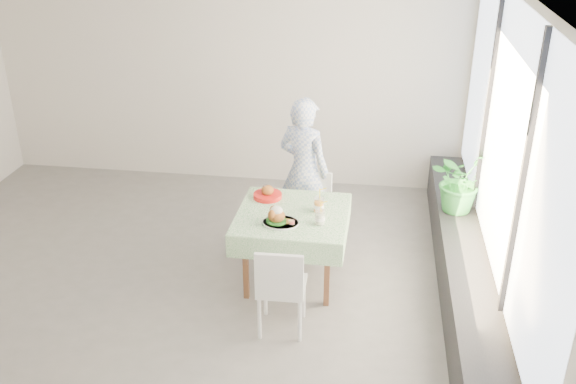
% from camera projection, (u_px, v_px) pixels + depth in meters
% --- Properties ---
extents(floor, '(6.00, 6.00, 0.00)m').
position_uv_depth(floor, '(175.00, 277.00, 6.43)').
color(floor, '#64615F').
rests_on(floor, ground).
extents(wall_back, '(6.00, 0.02, 2.80)m').
position_uv_depth(wall_back, '(227.00, 75.00, 8.06)').
color(wall_back, beige).
rests_on(wall_back, ground).
extents(wall_front, '(6.00, 0.02, 2.80)m').
position_uv_depth(wall_front, '(22.00, 308.00, 3.59)').
color(wall_front, beige).
rests_on(wall_front, ground).
extents(wall_right, '(0.02, 5.00, 2.80)m').
position_uv_depth(wall_right, '(504.00, 166.00, 5.44)').
color(wall_right, beige).
rests_on(wall_right, ground).
extents(window_pane, '(0.01, 4.80, 2.18)m').
position_uv_depth(window_pane, '(505.00, 138.00, 5.33)').
color(window_pane, '#D1E0F9').
rests_on(window_pane, ground).
extents(window_ledge, '(0.40, 4.80, 0.50)m').
position_uv_depth(window_ledge, '(464.00, 278.00, 5.96)').
color(window_ledge, black).
rests_on(window_ledge, ground).
extents(cafe_table, '(1.05, 1.05, 0.74)m').
position_uv_depth(cafe_table, '(292.00, 239.00, 6.20)').
color(cafe_table, brown).
rests_on(cafe_table, ground).
extents(chair_far, '(0.47, 0.47, 0.84)m').
position_uv_depth(chair_far, '(308.00, 226.00, 6.85)').
color(chair_far, white).
rests_on(chair_far, ground).
extents(chair_near, '(0.41, 0.41, 0.86)m').
position_uv_depth(chair_near, '(282.00, 303.00, 5.57)').
color(chair_near, white).
rests_on(chair_near, ground).
extents(diner, '(0.70, 0.60, 1.63)m').
position_uv_depth(diner, '(304.00, 171.00, 6.80)').
color(diner, '#869FD7').
rests_on(diner, ground).
extents(main_dish, '(0.34, 0.34, 0.17)m').
position_uv_depth(main_dish, '(279.00, 218.00, 5.86)').
color(main_dish, white).
rests_on(main_dish, cafe_table).
extents(juice_cup_orange, '(0.10, 0.10, 0.29)m').
position_uv_depth(juice_cup_orange, '(319.00, 205.00, 6.08)').
color(juice_cup_orange, white).
rests_on(juice_cup_orange, cafe_table).
extents(juice_cup_lemonade, '(0.10, 0.10, 0.27)m').
position_uv_depth(juice_cup_lemonade, '(320.00, 218.00, 5.86)').
color(juice_cup_lemonade, white).
rests_on(juice_cup_lemonade, cafe_table).
extents(second_dish, '(0.28, 0.28, 0.13)m').
position_uv_depth(second_dish, '(268.00, 194.00, 6.36)').
color(second_dish, red).
rests_on(second_dish, cafe_table).
extents(potted_plant, '(0.79, 0.79, 0.67)m').
position_uv_depth(potted_plant, '(460.00, 180.00, 6.54)').
color(potted_plant, '#2B822D').
rests_on(potted_plant, window_ledge).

